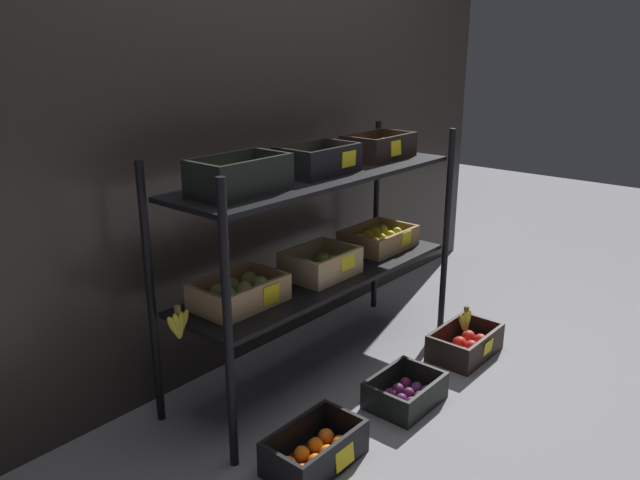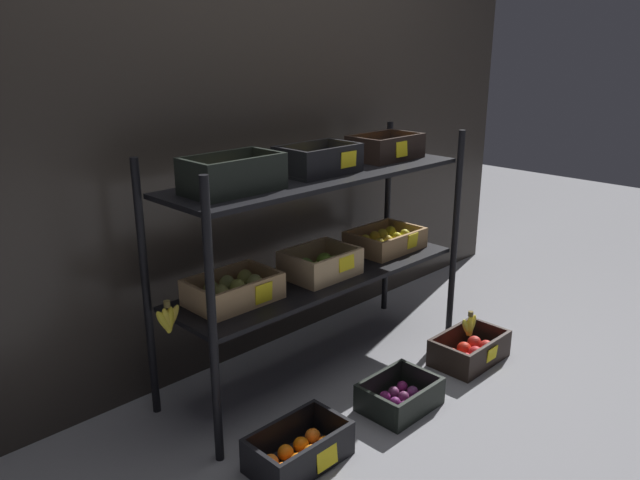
% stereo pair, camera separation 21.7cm
% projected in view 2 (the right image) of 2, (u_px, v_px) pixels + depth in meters
% --- Properties ---
extents(ground_plane, '(10.00, 10.00, 0.00)m').
position_uv_depth(ground_plane, '(320.00, 367.00, 2.92)').
color(ground_plane, gray).
extents(storefront_wall, '(3.87, 0.12, 2.08)m').
position_uv_depth(storefront_wall, '(257.00, 137.00, 2.88)').
color(storefront_wall, '#2D2823').
rests_on(storefront_wall, ground_plane).
extents(display_rack, '(1.59, 0.47, 1.06)m').
position_uv_depth(display_rack, '(319.00, 223.00, 2.71)').
color(display_rack, black).
rests_on(display_rack, ground_plane).
extents(crate_ground_tangerine, '(0.37, 0.22, 0.14)m').
position_uv_depth(crate_ground_tangerine, '(299.00, 451.00, 2.24)').
color(crate_ground_tangerine, black).
rests_on(crate_ground_tangerine, ground_plane).
extents(crate_ground_plum, '(0.32, 0.24, 0.12)m').
position_uv_depth(crate_ground_plum, '(399.00, 398.00, 2.59)').
color(crate_ground_plum, black).
rests_on(crate_ground_plum, ground_plane).
extents(crate_ground_apple_red, '(0.37, 0.24, 0.13)m').
position_uv_depth(crate_ground_apple_red, '(469.00, 351.00, 2.96)').
color(crate_ground_apple_red, black).
rests_on(crate_ground_apple_red, ground_plane).
extents(banana_bunch_loose, '(0.12, 0.04, 0.13)m').
position_uv_depth(banana_bunch_loose, '(469.00, 326.00, 2.91)').
color(banana_bunch_loose, brown).
rests_on(banana_bunch_loose, crate_ground_apple_red).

